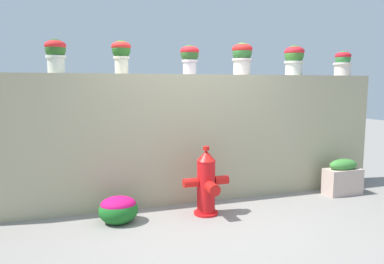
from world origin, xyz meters
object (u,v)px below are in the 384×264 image
Objects in this scene: potted_plant_1 at (56,53)px; planter_box at (343,177)px; potted_plant_5 at (294,58)px; fire_hydrant at (206,184)px; potted_plant_6 at (343,62)px; potted_plant_2 at (121,53)px; potted_plant_3 at (190,56)px; potted_plant_4 at (242,56)px; flower_bush_left at (118,208)px.

potted_plant_1 reaches higher than planter_box.
potted_plant_5 is 0.52× the size of fire_hydrant.
planter_box is (-0.34, -0.53, -1.74)m from potted_plant_6.
potted_plant_5 reaches higher than fire_hydrant.
potted_plant_3 is at bearing -2.81° from potted_plant_2.
potted_plant_2 is at bearing 170.50° from planter_box.
planter_box is (3.18, -0.53, -1.79)m from potted_plant_2.
potted_plant_4 is (2.54, 0.00, 0.02)m from potted_plant_1.
flower_bush_left is at bearing -43.78° from potted_plant_1.
potted_plant_6 is at bearing 0.10° from potted_plant_4.
potted_plant_2 is 0.92m from potted_plant_3.
flower_bush_left is at bearing -167.71° from potted_plant_5.
potted_plant_3 is 2.59m from potted_plant_6.
potted_plant_5 reaches higher than potted_plant_2.
potted_plant_5 is at bearing 139.06° from planter_box.
potted_plant_1 reaches higher than flower_bush_left.
potted_plant_6 is 4.15m from flower_bush_left.
potted_plant_1 is at bearing 158.29° from fire_hydrant.
fire_hydrant is (0.93, -0.70, -1.65)m from potted_plant_2.
potted_plant_1 is 0.90× the size of potted_plant_4.
planter_box is (2.25, -0.49, -1.77)m from potted_plant_3.
planter_box is (2.24, 0.17, -0.14)m from fire_hydrant.
potted_plant_3 is 2.22m from flower_bush_left.
flower_bush_left is 0.85× the size of planter_box.
potted_plant_6 reaches higher than flower_bush_left.
potted_plant_4 is 0.53× the size of fire_hydrant.
potted_plant_3 is at bearing 28.25° from flower_bush_left.
potted_plant_4 is (0.81, 0.04, 0.03)m from potted_plant_3.
potted_plant_3 is at bearing -179.39° from potted_plant_5.
potted_plant_4 is 1.96m from fire_hydrant.
potted_plant_3 is 1.67m from potted_plant_5.
potted_plant_6 is at bearing -0.08° from potted_plant_2.
potted_plant_2 is at bearing 179.92° from potted_plant_6.
fire_hydrant is at bearing -3.96° from flower_bush_left.
potted_plant_1 is at bearing 172.57° from planter_box.
flower_bush_left is 3.34m from planter_box.
potted_plant_4 is 0.86m from potted_plant_5.
fire_hydrant is 1.12m from flower_bush_left.
fire_hydrant is (1.73, -0.69, -1.63)m from potted_plant_1.
potted_plant_3 is 0.89× the size of potted_plant_5.
potted_plant_1 reaches higher than potted_plant_6.
fire_hydrant is (0.01, -0.66, -1.62)m from potted_plant_3.
potted_plant_6 is at bearing 57.16° from planter_box.
potted_plant_4 reaches higher than potted_plant_3.
potted_plant_4 is 1.78m from potted_plant_6.
fire_hydrant is at bearing -139.09° from potted_plant_4.
potted_plant_3 is at bearing -177.38° from potted_plant_4.
potted_plant_1 is 1.73m from potted_plant_3.
planter_box is (1.44, -0.52, -1.79)m from potted_plant_4.
fire_hydrant is at bearing -164.88° from potted_plant_6.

